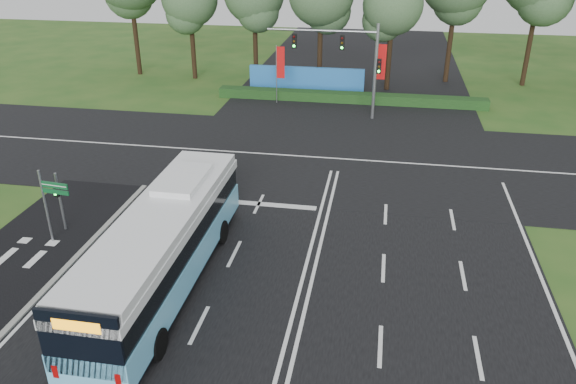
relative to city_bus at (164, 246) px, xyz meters
name	(u,v)px	position (x,y,z in m)	size (l,w,h in m)	color
ground	(307,261)	(5.38, 2.75, -1.86)	(120.00, 120.00, 0.00)	#25521B
road_main	(307,261)	(5.38, 2.75, -1.84)	(20.00, 120.00, 0.04)	black
road_cross	(335,159)	(5.38, 14.75, -1.83)	(120.00, 14.00, 0.05)	black
bike_path	(7,271)	(-7.12, -0.25, -1.83)	(5.00, 18.00, 0.06)	black
kerb_strip	(58,276)	(-4.72, -0.25, -1.80)	(0.25, 18.00, 0.12)	gray
city_bus	(164,246)	(0.00, 0.00, 0.00)	(2.83, 12.87, 3.69)	#6AC7F6
pedestrian_signal	(60,200)	(-6.52, 3.44, -0.22)	(0.27, 0.40, 3.00)	gray
street_sign	(50,198)	(-6.20, 2.32, 0.45)	(1.41, 0.23, 3.63)	gray
banner_flag_left	(279,66)	(-0.27, 26.04, 1.20)	(0.70, 0.09, 4.70)	gray
banner_flag_mid	(380,66)	(7.64, 26.36, 1.44)	(0.75, 0.08, 5.10)	gray
traffic_light_gantry	(351,56)	(5.59, 23.25, 2.81)	(8.41, 0.28, 7.00)	gray
hedge	(350,98)	(5.38, 27.25, -1.46)	(22.00, 1.20, 0.80)	#163513
blue_hoarding	(306,80)	(1.38, 29.75, -0.76)	(10.00, 0.30, 2.20)	blue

